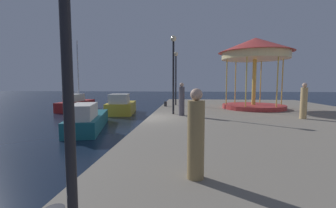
# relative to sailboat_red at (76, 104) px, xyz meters

# --- Properties ---
(ground_plane) EXTENTS (120.00, 120.00, 0.00)m
(ground_plane) POSITION_rel_sailboat_red_xyz_m (8.92, -9.21, -0.65)
(ground_plane) COLOR black
(quay_dock) EXTENTS (14.28, 28.59, 0.80)m
(quay_dock) POSITION_rel_sailboat_red_xyz_m (16.06, -9.21, -0.25)
(quay_dock) COLOR gray
(quay_dock) RESTS_ON ground
(sailboat_red) EXTENTS (1.62, 5.30, 6.95)m
(sailboat_red) POSITION_rel_sailboat_red_xyz_m (0.00, 0.00, 0.00)
(sailboat_red) COLOR maroon
(sailboat_red) RESTS_ON ground
(motorboat_teal) EXTENTS (2.94, 5.91, 1.60)m
(motorboat_teal) POSITION_rel_sailboat_red_xyz_m (5.34, -9.09, -0.05)
(motorboat_teal) COLOR #19606B
(motorboat_teal) RESTS_ON ground
(motorboat_yellow) EXTENTS (2.65, 4.33, 1.79)m
(motorboat_yellow) POSITION_rel_sailboat_red_xyz_m (5.28, -2.24, 0.03)
(motorboat_yellow) COLOR gold
(motorboat_yellow) RESTS_ON ground
(carousel) EXTENTS (5.33, 5.33, 5.22)m
(carousel) POSITION_rel_sailboat_red_xyz_m (16.05, -4.24, 4.05)
(carousel) COLOR #B23333
(carousel) RESTS_ON quay_dock
(lamp_post_near_edge) EXTENTS (0.36, 0.36, 3.98)m
(lamp_post_near_edge) POSITION_rel_sailboat_red_xyz_m (9.81, -19.22, 2.90)
(lamp_post_near_edge) COLOR black
(lamp_post_near_edge) RESTS_ON quay_dock
(lamp_post_mid_promenade) EXTENTS (0.36, 0.36, 4.76)m
(lamp_post_mid_promenade) POSITION_rel_sailboat_red_xyz_m (10.26, -7.78, 3.36)
(lamp_post_mid_promenade) COLOR black
(lamp_post_mid_promenade) RESTS_ON quay_dock
(lamp_post_far_end) EXTENTS (0.36, 0.36, 4.56)m
(lamp_post_far_end) POSITION_rel_sailboat_red_xyz_m (10.10, -2.06, 3.25)
(lamp_post_far_end) COLOR black
(lamp_post_far_end) RESTS_ON quay_dock
(bollard_south) EXTENTS (0.24, 0.24, 0.40)m
(bollard_south) POSITION_rel_sailboat_red_xyz_m (9.31, -3.17, 0.35)
(bollard_south) COLOR #2D2D33
(bollard_south) RESTS_ON quay_dock
(person_by_the_water) EXTENTS (0.34, 0.34, 1.93)m
(person_by_the_water) POSITION_rel_sailboat_red_xyz_m (10.78, -8.35, 1.06)
(person_by_the_water) COLOR #514C56
(person_by_the_water) RESTS_ON quay_dock
(person_mid_promenade) EXTENTS (0.34, 0.34, 1.81)m
(person_mid_promenade) POSITION_rel_sailboat_red_xyz_m (11.31, -17.19, 1.00)
(person_mid_promenade) COLOR #937A4C
(person_mid_promenade) RESTS_ON quay_dock
(person_far_corner) EXTENTS (0.34, 0.34, 1.92)m
(person_far_corner) POSITION_rel_sailboat_red_xyz_m (17.32, -9.00, 1.06)
(person_far_corner) COLOR tan
(person_far_corner) RESTS_ON quay_dock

